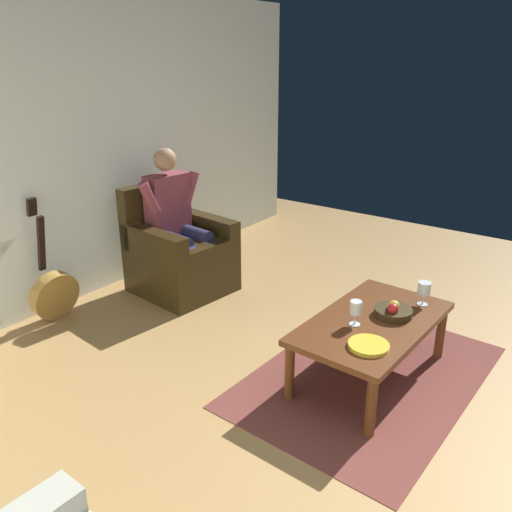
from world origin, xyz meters
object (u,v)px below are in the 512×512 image
(armchair, at_px, (179,255))
(person_seated, at_px, (176,217))
(wine_glass_far, at_px, (424,289))
(decorative_dish, at_px, (369,345))
(guitar, at_px, (54,292))
(fruit_bowl, at_px, (393,311))
(coffee_table, at_px, (372,327))
(wine_glass_near, at_px, (356,309))

(armchair, bearing_deg, person_seated, -90.00)
(wine_glass_far, bearing_deg, decorative_dish, -4.52)
(armchair, xyz_separation_m, guitar, (0.99, -0.41, -0.10))
(guitar, bearing_deg, decorative_dish, 98.76)
(wine_glass_far, bearing_deg, fruit_bowl, -19.47)
(person_seated, bearing_deg, decorative_dish, 79.85)
(fruit_bowl, relative_size, decorative_dish, 1.02)
(armchair, xyz_separation_m, person_seated, (-0.00, -0.00, 0.34))
(armchair, xyz_separation_m, coffee_table, (0.28, 1.96, 0.04))
(coffee_table, relative_size, fruit_bowl, 4.80)
(armchair, relative_size, coffee_table, 0.80)
(wine_glass_near, bearing_deg, guitar, -75.81)
(wine_glass_near, relative_size, fruit_bowl, 0.67)
(armchair, height_order, fruit_bowl, armchair)
(wine_glass_near, relative_size, decorative_dish, 0.68)
(person_seated, distance_m, guitar, 1.16)
(wine_glass_near, distance_m, decorative_dish, 0.29)
(wine_glass_near, relative_size, wine_glass_far, 0.99)
(person_seated, xyz_separation_m, wine_glass_near, (0.41, 1.90, -0.15))
(person_seated, distance_m, coffee_table, 2.01)
(guitar, xyz_separation_m, wine_glass_far, (-1.11, 2.55, 0.30))
(person_seated, bearing_deg, guitar, -16.35)
(coffee_table, bearing_deg, wine_glass_far, 156.19)
(armchair, height_order, wine_glass_near, armchair)
(wine_glass_far, height_order, decorative_dish, wine_glass_far)
(person_seated, distance_m, decorative_dish, 2.18)
(coffee_table, xyz_separation_m, wine_glass_far, (-0.40, 0.18, 0.17))
(person_seated, height_order, wine_glass_near, person_seated)
(person_seated, height_order, coffee_table, person_seated)
(wine_glass_far, bearing_deg, wine_glass_near, -24.89)
(guitar, bearing_deg, armchair, 157.35)
(coffee_table, height_order, fruit_bowl, fruit_bowl)
(coffee_table, bearing_deg, armchair, -98.24)
(armchair, distance_m, fruit_bowl, 2.05)
(person_seated, height_order, wine_glass_far, person_seated)
(wine_glass_near, distance_m, wine_glass_far, 0.58)
(armchair, bearing_deg, wine_glass_near, 83.96)
(wine_glass_far, distance_m, fruit_bowl, 0.30)
(armchair, height_order, coffee_table, armchair)
(wine_glass_near, bearing_deg, wine_glass_far, 155.11)
(armchair, height_order, decorative_dish, armchair)
(armchair, height_order, wine_glass_far, armchair)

